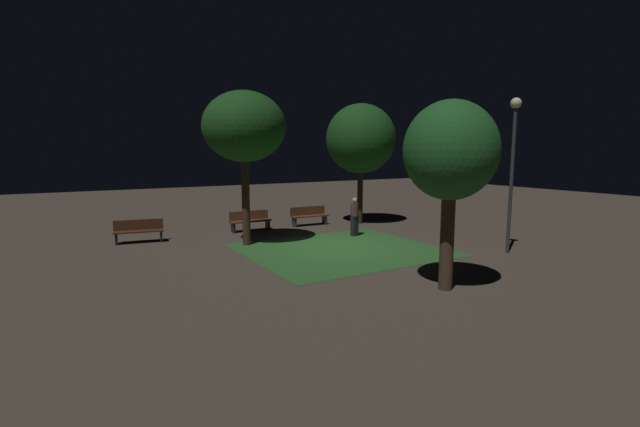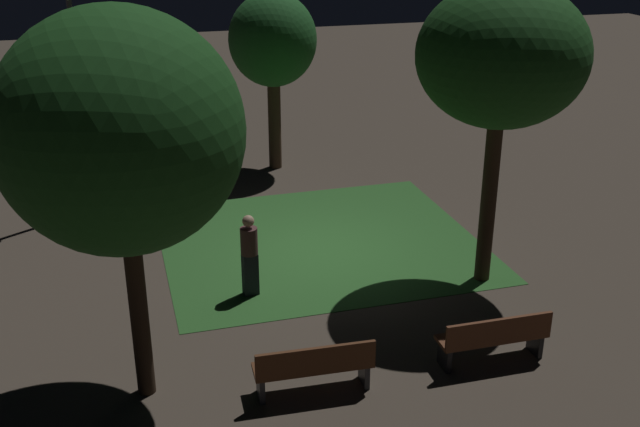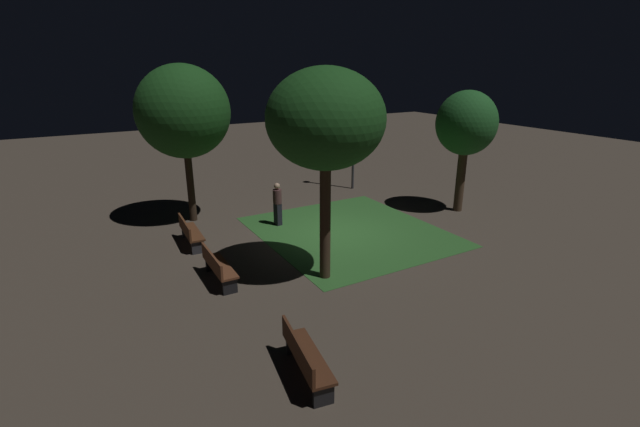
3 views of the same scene
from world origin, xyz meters
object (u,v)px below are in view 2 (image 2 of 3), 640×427
(bench_path_side, at_px, (494,337))
(bench_corner, at_px, (314,366))
(lamp_post_plaza_west, at_px, (77,65))
(tree_lawn_side, at_px, (273,42))
(tree_back_right, at_px, (502,57))
(tree_right_canopy, at_px, (120,133))
(pedestrian, at_px, (249,253))

(bench_path_side, bearing_deg, bench_corner, 180.00)
(bench_corner, height_order, lamp_post_plaza_west, lamp_post_plaza_west)
(tree_lawn_side, xyz_separation_m, tree_back_right, (2.40, -7.70, 0.88))
(lamp_post_plaza_west, bearing_deg, tree_right_canopy, -84.77)
(bench_path_side, bearing_deg, tree_lawn_side, 96.59)
(tree_lawn_side, distance_m, lamp_post_plaza_west, 5.25)
(bench_path_side, distance_m, tree_back_right, 4.87)
(tree_lawn_side, bearing_deg, pedestrian, -106.41)
(bench_corner, bearing_deg, pedestrian, 95.47)
(tree_back_right, distance_m, pedestrian, 5.73)
(tree_right_canopy, bearing_deg, bench_corner, -16.96)
(bench_path_side, relative_size, tree_lawn_side, 0.38)
(pedestrian, bearing_deg, tree_lawn_side, 73.59)
(bench_path_side, relative_size, tree_right_canopy, 0.32)
(bench_corner, distance_m, tree_right_canopy, 4.39)
(tree_right_canopy, bearing_deg, tree_back_right, 16.55)
(bench_corner, bearing_deg, tree_right_canopy, 163.04)
(tree_back_right, bearing_deg, tree_lawn_side, 107.33)
(tree_right_canopy, distance_m, tree_back_right, 6.88)
(tree_lawn_side, distance_m, tree_right_canopy, 10.55)
(tree_lawn_side, height_order, tree_right_canopy, tree_right_canopy)
(bench_path_side, height_order, tree_right_canopy, tree_right_canopy)
(tree_lawn_side, bearing_deg, bench_corner, -99.64)
(lamp_post_plaza_west, distance_m, pedestrian, 6.50)
(tree_back_right, distance_m, lamp_post_plaza_west, 9.39)
(bench_corner, relative_size, pedestrian, 1.13)
(pedestrian, bearing_deg, tree_right_canopy, -129.20)
(bench_path_side, height_order, tree_back_right, tree_back_right)
(bench_corner, bearing_deg, bench_path_side, -0.00)
(lamp_post_plaza_west, height_order, pedestrian, lamp_post_plaza_west)
(bench_corner, xyz_separation_m, tree_right_canopy, (-2.42, 0.74, 3.58))
(bench_path_side, relative_size, pedestrian, 1.12)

